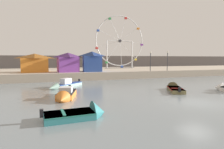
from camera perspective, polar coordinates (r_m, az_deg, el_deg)
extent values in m
plane|color=slate|center=(16.77, 24.14, -7.73)|extent=(240.00, 240.00, 0.00)
cube|color=tan|center=(40.59, -2.61, 0.72)|extent=(110.00, 18.33, 1.27)
cube|color=#564C47|center=(58.37, -7.63, 3.46)|extent=(140.00, 3.00, 4.40)
cube|color=orange|center=(17.76, -13.53, -5.87)|extent=(2.17, 3.66, 0.54)
cube|color=black|center=(17.72, -13.55, -5.15)|extent=(2.18, 3.63, 0.08)
cone|color=orange|center=(15.67, -14.85, -7.32)|extent=(1.47, 1.24, 1.27)
cube|color=black|center=(19.47, -12.67, -3.80)|extent=(0.28, 0.25, 0.44)
cube|color=silver|center=(17.26, -13.80, -4.47)|extent=(1.30, 1.27, 0.48)
cube|color=black|center=(18.13, -13.33, -4.70)|extent=(1.14, 0.44, 0.06)
cube|color=#93BCAD|center=(24.45, -12.98, -3.09)|extent=(3.78, 3.77, 0.42)
cube|color=navy|center=(24.43, -12.98, -2.69)|extent=(3.77, 3.75, 0.08)
cone|color=#93BCAD|center=(22.44, -17.41, -3.89)|extent=(1.53, 1.53, 0.98)
cube|color=black|center=(26.17, -9.85, -1.81)|extent=(0.31, 0.31, 0.44)
cube|color=silver|center=(23.97, -13.82, -1.94)|extent=(1.50, 1.50, 0.68)
cube|color=navy|center=(24.83, -12.20, -2.39)|extent=(0.73, 0.73, 0.06)
cone|color=silver|center=(24.67, 29.59, -3.46)|extent=(1.46, 1.21, 1.26)
cube|color=teal|center=(11.48, -12.78, -12.08)|extent=(2.91, 1.73, 0.41)
cube|color=#237566|center=(11.43, -12.79, -11.29)|extent=(2.88, 1.74, 0.08)
cone|color=teal|center=(11.87, -4.08, -11.40)|extent=(0.86, 1.54, 1.50)
cube|color=black|center=(11.27, -20.57, -10.92)|extent=(0.21, 0.25, 0.44)
cube|color=#237566|center=(11.37, -14.59, -11.05)|extent=(0.23, 1.35, 0.06)
cube|color=olive|center=(21.43, 18.72, -4.39)|extent=(2.74, 3.73, 0.38)
cube|color=#B2231E|center=(21.41, 18.73, -3.99)|extent=(2.74, 3.71, 0.08)
cone|color=olive|center=(23.59, 17.67, -3.54)|extent=(1.56, 1.42, 1.26)
cube|color=black|center=(19.60, 19.80, -4.38)|extent=(0.30, 0.29, 0.44)
cube|color=#B2231E|center=(20.98, 18.97, -3.99)|extent=(1.08, 0.64, 0.06)
torus|color=silver|center=(45.68, 2.38, 10.13)|extent=(12.02, 0.24, 12.02)
cylinder|color=#38383D|center=(45.68, 2.38, 10.13)|extent=(0.70, 0.50, 0.70)
cylinder|color=silver|center=(44.67, -1.07, 9.26)|extent=(5.71, 0.08, 1.63)
cube|color=red|center=(43.83, -4.65, 7.94)|extent=(0.56, 0.48, 0.44)
cylinder|color=silver|center=(44.94, 0.36, 7.13)|extent=(3.42, 0.08, 4.89)
cube|color=#33934C|center=(44.39, -1.70, 3.67)|extent=(0.56, 0.48, 0.44)
cylinder|color=silver|center=(45.60, 2.69, 6.44)|extent=(0.62, 0.08, 5.87)
cube|color=#3356B7|center=(45.72, 2.99, 2.41)|extent=(0.56, 0.48, 0.44)
cylinder|color=silver|center=(46.32, 4.81, 7.47)|extent=(4.24, 0.08, 4.20)
cube|color=yellow|center=(47.15, 7.13, 4.54)|extent=(0.56, 0.48, 0.44)
cylinder|color=silver|center=(46.79, 5.78, 9.68)|extent=(5.88, 0.08, 0.57)
cube|color=purple|center=(48.03, 9.01, 8.90)|extent=(0.56, 0.48, 0.44)
cylinder|color=silver|center=(46.78, 5.20, 12.08)|extent=(4.86, 0.08, 3.47)
cube|color=orange|center=(47.99, 7.92, 13.59)|extent=(0.56, 0.48, 0.44)
cylinder|color=silver|center=(46.30, 3.28, 13.61)|extent=(1.58, 0.08, 5.72)
cube|color=red|center=(47.04, 4.18, 16.64)|extent=(0.56, 0.48, 0.44)
cylinder|color=silver|center=(45.57, 0.88, 13.52)|extent=(2.59, 0.08, 5.36)
cube|color=#33934C|center=(45.60, -0.67, 16.56)|extent=(0.56, 0.48, 0.44)
cylinder|color=silver|center=(44.92, -0.87, 11.81)|extent=(5.38, 0.08, 2.54)
cube|color=#3356B7|center=(44.31, -4.25, 13.13)|extent=(0.56, 0.48, 0.44)
cylinder|color=silver|center=(44.43, -1.56, 6.09)|extent=(0.28, 0.28, 6.49)
cylinder|color=silver|center=(46.75, 6.10, 6.00)|extent=(0.28, 0.28, 6.49)
cylinder|color=silver|center=(45.68, 2.38, 10.13)|extent=(6.48, 0.18, 0.18)
cube|color=#4C4C51|center=(45.53, 2.35, 2.02)|extent=(7.28, 1.20, 0.08)
cube|color=orange|center=(34.24, -22.30, 2.63)|extent=(4.31, 3.60, 2.33)
pyramid|color=brown|center=(34.23, -22.39, 5.21)|extent=(4.74, 3.96, 0.80)
cube|color=purple|center=(32.59, -13.17, 2.91)|extent=(3.54, 2.83, 2.49)
pyramid|color=#462156|center=(32.58, -13.22, 5.77)|extent=(3.90, 3.11, 0.80)
cube|color=#3356B7|center=(33.26, -6.03, 3.25)|extent=(3.33, 2.98, 2.72)
pyramid|color=navy|center=(33.26, -6.06, 6.25)|extent=(3.67, 3.28, 0.80)
cylinder|color=#2D2D33|center=(34.95, 11.55, 3.69)|extent=(0.12, 0.12, 3.25)
sphere|color=#F2EACC|center=(34.96, 11.60, 6.58)|extent=(0.32, 0.32, 0.32)
cylinder|color=#2D2D33|center=(37.29, 16.42, 3.77)|extent=(0.12, 0.12, 3.40)
sphere|color=#F2EACC|center=(37.30, 16.49, 6.59)|extent=(0.32, 0.32, 0.32)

